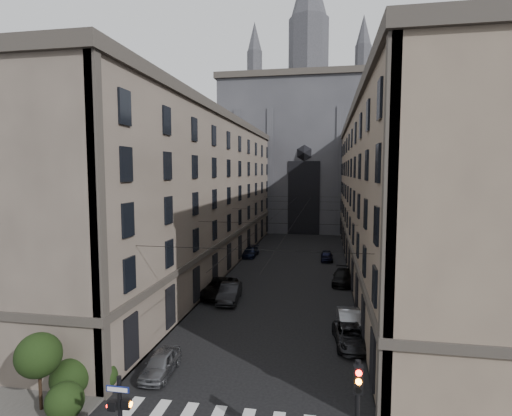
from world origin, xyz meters
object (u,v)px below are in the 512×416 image
Objects in this scene: gothic_tower at (307,145)px; car_right_midfar at (343,277)px; car_left_midnear at (230,293)px; car_right_midnear at (351,336)px; car_right_far at (327,256)px; car_left_midfar at (220,288)px; car_right_near at (349,321)px; car_left_near at (161,364)px; car_left_far at (250,252)px; traffic_light_right at (357,412)px.

car_right_midfar is (6.20, -44.38, -17.05)m from gothic_tower.
car_right_midnear is (10.55, -7.79, -0.14)m from car_left_midnear.
car_right_midnear is at bearing -86.89° from car_right_far.
car_left_midfar is (-5.69, -50.79, -16.98)m from gothic_tower.
gothic_tower is 47.94m from car_right_midfar.
gothic_tower reaches higher than car_right_near.
car_left_midfar reaches higher than car_right_far.
car_left_far is at bearing 89.75° from car_left_near.
car_left_midnear is at bearing 84.68° from car_left_near.
car_left_midfar is 14.98m from car_right_midnear.
car_right_midnear is at bearing -63.85° from car_left_far.
car_left_midfar is (-1.33, 1.34, -0.00)m from car_left_midnear.
car_left_midfar reaches higher than car_right_midfar.
car_right_midnear is at bearing 25.78° from car_left_near.
gothic_tower is at bearing 94.38° from traffic_light_right.
gothic_tower reaches higher than car_left_midfar.
gothic_tower is 14.87× the size of car_left_near.
car_right_near reaches higher than car_right_midnear.
car_right_near is (6.20, -57.34, -17.01)m from gothic_tower.
car_left_midnear is at bearing -46.31° from car_left_midfar.
gothic_tower is at bearing 80.71° from car_left_midnear.
traffic_light_right is at bearing -35.64° from car_left_near.
car_right_midfar is at bearing -82.05° from gothic_tower.
gothic_tower is at bearing 90.50° from car_right_midnear.
car_right_midnear is 1.23× the size of car_right_far.
car_right_midfar reaches higher than car_left_far.
gothic_tower is at bearing 83.47° from car_left_near.
car_left_far is 0.96× the size of car_right_near.
car_right_far is at bearing 91.64° from traffic_light_right.
gothic_tower is 11.15× the size of traffic_light_right.
car_right_midnear is 26.64m from car_right_far.
car_right_midfar is at bearing 27.24° from car_left_midfar.
gothic_tower reaches higher than car_left_midnear.
car_left_midnear is at bearing 138.18° from car_right_midnear.
car_right_near is (12.40, -24.74, 0.12)m from car_left_far.
car_left_midnear is (-4.36, -52.13, -16.98)m from gothic_tower.
traffic_light_right reaches higher than car_left_midfar.
car_right_far is (-1.74, 24.01, -0.11)m from car_right_near.
car_left_midfar is 18.20m from car_left_far.
car_right_midfar reaches higher than car_right_midnear.
gothic_tower reaches higher than car_left_near.
car_right_midfar is at bearing 84.58° from car_right_midnear.
traffic_light_right is 25.07m from car_left_midfar.
car_left_near is (-5.14, -65.91, -17.13)m from gothic_tower.
car_left_midfar reaches higher than car_right_midnear.
gothic_tower is 37.74m from car_right_far.
car_left_near is at bearing -86.43° from car_left_far.
car_right_far is at bearing 71.51° from car_left_near.
car_left_midnear reaches higher than car_left_near.
traffic_light_right is at bearing -85.46° from car_right_midfar.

